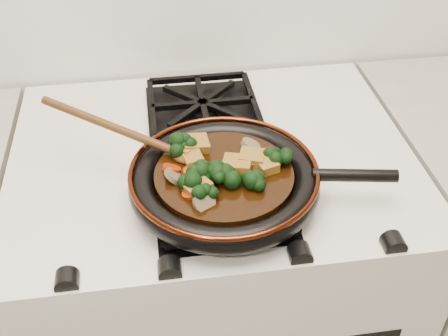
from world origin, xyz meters
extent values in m
cube|color=silver|center=(0.00, 1.69, 0.45)|extent=(0.76, 0.60, 0.90)
cylinder|color=black|center=(0.00, 1.56, 0.93)|extent=(0.29, 0.29, 0.01)
torus|color=black|center=(0.00, 1.56, 0.94)|extent=(0.32, 0.32, 0.04)
torus|color=#491A0A|center=(0.00, 1.56, 0.96)|extent=(0.32, 0.32, 0.01)
cylinder|color=black|center=(0.22, 1.52, 0.96)|extent=(0.14, 0.05, 0.02)
cylinder|color=black|center=(0.00, 1.56, 0.95)|extent=(0.23, 0.23, 0.02)
cube|color=olive|center=(0.06, 1.57, 0.97)|extent=(0.04, 0.04, 0.03)
cube|color=olive|center=(-0.04, 1.52, 0.97)|extent=(0.06, 0.05, 0.03)
cube|color=olive|center=(0.08, 1.56, 0.97)|extent=(0.04, 0.04, 0.02)
cube|color=olive|center=(-0.04, 1.59, 0.97)|extent=(0.04, 0.04, 0.02)
cube|color=olive|center=(-0.05, 1.62, 0.97)|extent=(0.06, 0.06, 0.02)
cube|color=olive|center=(0.05, 1.58, 0.97)|extent=(0.05, 0.05, 0.03)
cube|color=olive|center=(-0.04, 1.63, 0.97)|extent=(0.05, 0.04, 0.03)
cube|color=olive|center=(0.03, 1.56, 0.97)|extent=(0.06, 0.06, 0.03)
cylinder|color=#A32904|center=(-0.08, 1.58, 0.96)|extent=(0.03, 0.03, 0.03)
cylinder|color=#A32904|center=(-0.05, 1.51, 0.96)|extent=(0.03, 0.03, 0.02)
cylinder|color=#A32904|center=(-0.03, 1.50, 0.96)|extent=(0.03, 0.03, 0.02)
cylinder|color=#A32904|center=(-0.05, 1.56, 0.96)|extent=(0.03, 0.03, 0.01)
cylinder|color=brown|center=(0.06, 1.62, 0.97)|extent=(0.04, 0.04, 0.02)
cylinder|color=brown|center=(-0.04, 1.48, 0.97)|extent=(0.05, 0.04, 0.03)
cylinder|color=brown|center=(-0.08, 1.55, 0.97)|extent=(0.04, 0.04, 0.03)
ellipsoid|color=#4C2B10|center=(-0.05, 1.60, 0.96)|extent=(0.07, 0.06, 0.02)
cylinder|color=#4C2B10|center=(-0.17, 1.66, 0.99)|extent=(0.02, 0.02, 0.27)
camera|label=1|loc=(-0.10, 0.85, 1.55)|focal=45.00mm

